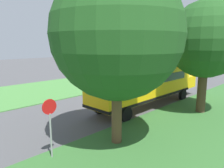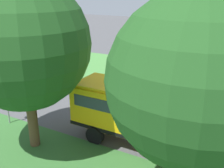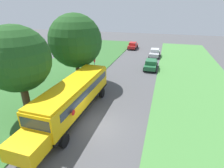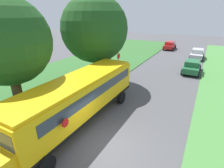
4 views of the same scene
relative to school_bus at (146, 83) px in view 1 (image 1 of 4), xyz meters
The scene contains 7 objects.
ground_plane 3.44m from the school_bus, 21.11° to the right, with size 120.00×120.00×0.00m, color #4C4C4F.
grass_far_side 11.86m from the school_bus, ahead, with size 10.00×80.00×0.07m, color #47843D.
school_bus is the anchor object (origin of this frame).
pickup_truck 15.82m from the school_bus, 70.16° to the right, with size 2.28×5.40×2.10m.
oak_tree_beside_bus 5.42m from the school_bus, 157.92° to the right, with size 5.40×5.41×8.04m.
oak_tree_roadside_mid 8.16m from the school_bus, 113.17° to the left, with size 6.32×6.32×8.67m.
stop_sign 9.99m from the school_bus, 101.18° to the left, with size 0.08×0.68×2.74m.
Camera 1 is at (-12.82, 15.38, 5.07)m, focal length 35.00 mm.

